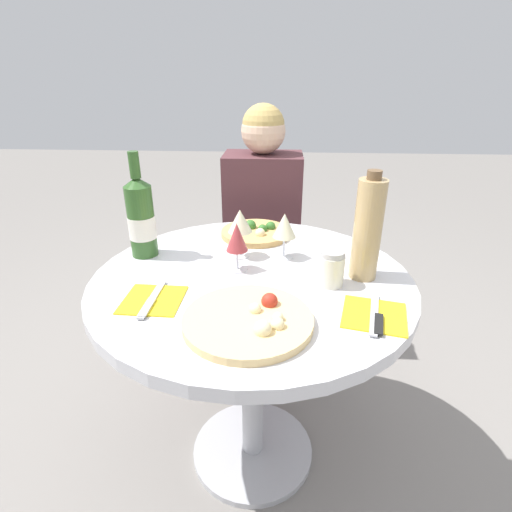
% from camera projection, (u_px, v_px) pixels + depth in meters
% --- Properties ---
extents(ground_plane, '(12.00, 12.00, 0.00)m').
position_uv_depth(ground_plane, '(253.00, 451.00, 1.47)').
color(ground_plane, gray).
rests_on(ground_plane, ground).
extents(dining_table, '(0.92, 0.92, 0.73)m').
position_uv_depth(dining_table, '(252.00, 313.00, 1.21)').
color(dining_table, '#B2B2B7').
rests_on(dining_table, ground_plane).
extents(chair_behind_diner, '(0.37, 0.37, 0.91)m').
position_uv_depth(chair_behind_diner, '(263.00, 256.00, 1.98)').
color(chair_behind_diner, slate).
rests_on(chair_behind_diner, ground_plane).
extents(seated_diner, '(0.34, 0.45, 1.15)m').
position_uv_depth(seated_diner, '(261.00, 253.00, 1.81)').
color(seated_diner, '#512D33').
rests_on(seated_diner, ground_plane).
extents(pizza_large, '(0.31, 0.31, 0.05)m').
position_uv_depth(pizza_large, '(250.00, 320.00, 0.93)').
color(pizza_large, '#E5C17F').
rests_on(pizza_large, dining_table).
extents(pizza_small_far, '(0.25, 0.25, 0.05)m').
position_uv_depth(pizza_small_far, '(256.00, 232.00, 1.44)').
color(pizza_small_far, tan).
rests_on(pizza_small_far, dining_table).
extents(wine_bottle, '(0.08, 0.08, 0.33)m').
position_uv_depth(wine_bottle, '(141.00, 218.00, 1.24)').
color(wine_bottle, '#2D5623').
rests_on(wine_bottle, dining_table).
extents(tall_carafe, '(0.08, 0.08, 0.31)m').
position_uv_depth(tall_carafe, '(368.00, 229.00, 1.09)').
color(tall_carafe, tan).
rests_on(tall_carafe, dining_table).
extents(sugar_shaker, '(0.07, 0.07, 0.10)m').
position_uv_depth(sugar_shaker, '(331.00, 268.00, 1.09)').
color(sugar_shaker, silver).
rests_on(sugar_shaker, dining_table).
extents(wine_glass_front_left, '(0.06, 0.06, 0.15)m').
position_uv_depth(wine_glass_front_left, '(237.00, 238.00, 1.15)').
color(wine_glass_front_left, silver).
rests_on(wine_glass_front_left, dining_table).
extents(wine_glass_back_left, '(0.08, 0.08, 0.16)m').
position_uv_depth(wine_glass_back_left, '(240.00, 222.00, 1.23)').
color(wine_glass_back_left, silver).
rests_on(wine_glass_back_left, dining_table).
extents(wine_glass_back_right, '(0.07, 0.07, 0.15)m').
position_uv_depth(wine_glass_back_right, '(284.00, 226.00, 1.23)').
color(wine_glass_back_right, silver).
rests_on(wine_glass_back_right, dining_table).
extents(place_setting_left, '(0.15, 0.19, 0.01)m').
position_uv_depth(place_setting_left, '(152.00, 300.00, 1.03)').
color(place_setting_left, yellow).
rests_on(place_setting_left, dining_table).
extents(place_setting_right, '(0.18, 0.19, 0.01)m').
position_uv_depth(place_setting_right, '(374.00, 315.00, 0.96)').
color(place_setting_right, yellow).
rests_on(place_setting_right, dining_table).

